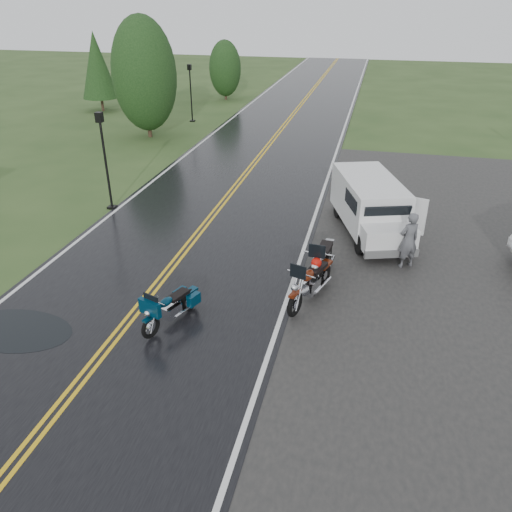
{
  "coord_description": "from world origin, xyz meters",
  "views": [
    {
      "loc": [
        5.65,
        -10.0,
        7.5
      ],
      "look_at": [
        2.8,
        2.0,
        1.0
      ],
      "focal_mm": 35.0,
      "sensor_mm": 36.0,
      "label": 1
    }
  ],
  "objects": [
    {
      "name": "ground",
      "position": [
        0.0,
        0.0,
        0.0
      ],
      "size": [
        120.0,
        120.0,
        0.0
      ],
      "primitive_type": "plane",
      "color": "#2D471E",
      "rests_on": "ground"
    },
    {
      "name": "road",
      "position": [
        0.0,
        10.0,
        0.02
      ],
      "size": [
        8.0,
        100.0,
        0.04
      ],
      "primitive_type": "cube",
      "color": "black",
      "rests_on": "ground"
    },
    {
      "name": "motorcycle_red",
      "position": [
        4.13,
        0.72,
        0.71
      ],
      "size": [
        1.59,
        2.57,
        1.43
      ],
      "primitive_type": null,
      "rotation": [
        0.0,
        0.0,
        -0.32
      ],
      "color": "#531909",
      "rests_on": "ground"
    },
    {
      "name": "motorcycle_teal",
      "position": [
        0.89,
        -0.99,
        0.59
      ],
      "size": [
        1.36,
        2.11,
        1.17
      ],
      "primitive_type": null,
      "rotation": [
        0.0,
        0.0,
        -0.35
      ],
      "color": "#05283E",
      "rests_on": "ground"
    },
    {
      "name": "motorcycle_silver",
      "position": [
        4.49,
        1.84,
        0.74
      ],
      "size": [
        1.14,
        2.58,
        1.48
      ],
      "primitive_type": null,
      "rotation": [
        0.0,
        0.0,
        -0.09
      ],
      "color": "#95969C",
      "rests_on": "ground"
    },
    {
      "name": "van_white",
      "position": [
        5.61,
        4.74,
        0.96
      ],
      "size": [
        3.31,
        5.24,
        1.93
      ],
      "primitive_type": null,
      "rotation": [
        0.0,
        0.0,
        0.32
      ],
      "color": "silver",
      "rests_on": "ground"
    },
    {
      "name": "person_at_van",
      "position": [
        7.01,
        4.21,
        0.89
      ],
      "size": [
        0.77,
        0.7,
        1.77
      ],
      "primitive_type": "imported",
      "rotation": [
        0.0,
        0.0,
        3.69
      ],
      "color": "#505156",
      "rests_on": "ground"
    },
    {
      "name": "lamp_post_near_left",
      "position": [
        -4.1,
        6.48,
        1.88
      ],
      "size": [
        0.32,
        0.32,
        3.77
      ],
      "primitive_type": null,
      "color": "black",
      "rests_on": "ground"
    },
    {
      "name": "lamp_post_far_left",
      "position": [
        -6.15,
        21.48,
        1.8
      ],
      "size": [
        0.31,
        0.31,
        3.61
      ],
      "primitive_type": null,
      "color": "black",
      "rests_on": "ground"
    },
    {
      "name": "tree_left_mid",
      "position": [
        -7.22,
        17.14,
        2.83
      ],
      "size": [
        3.62,
        3.62,
        5.65
      ],
      "primitive_type": null,
      "color": "#1E3D19",
      "rests_on": "ground"
    },
    {
      "name": "tree_left_far",
      "position": [
        -6.18,
        29.41,
        1.9
      ],
      "size": [
        2.47,
        2.47,
        3.8
      ],
      "primitive_type": null,
      "color": "#1E3D19",
      "rests_on": "ground"
    },
    {
      "name": "pine_left_far",
      "position": [
        -13.61,
        23.25,
        2.59
      ],
      "size": [
        2.49,
        2.49,
        5.18
      ],
      "primitive_type": null,
      "color": "#1E3D19",
      "rests_on": "ground"
    }
  ]
}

